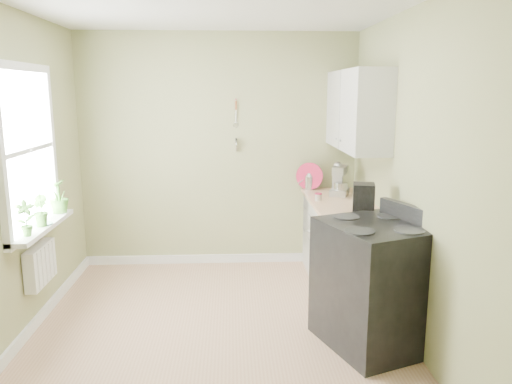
{
  "coord_description": "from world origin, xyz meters",
  "views": [
    {
      "loc": [
        0.14,
        -3.99,
        2.04
      ],
      "look_at": [
        0.37,
        0.55,
        1.12
      ],
      "focal_mm": 35.0,
      "sensor_mm": 36.0,
      "label": 1
    }
  ],
  "objects_px": {
    "stove": "(374,284)",
    "kettle": "(309,181)",
    "coffee_maker": "(363,202)",
    "stand_mixer": "(339,181)"
  },
  "relations": [
    {
      "from": "stove",
      "to": "kettle",
      "type": "xyz_separation_m",
      "value": [
        -0.23,
        1.97,
        0.49
      ]
    },
    {
      "from": "kettle",
      "to": "coffee_maker",
      "type": "bearing_deg",
      "value": -79.48
    },
    {
      "from": "stand_mixer",
      "to": "kettle",
      "type": "relative_size",
      "value": 1.87
    },
    {
      "from": "stand_mixer",
      "to": "kettle",
      "type": "height_order",
      "value": "stand_mixer"
    },
    {
      "from": "stove",
      "to": "kettle",
      "type": "relative_size",
      "value": 6.0
    },
    {
      "from": "kettle",
      "to": "stove",
      "type": "bearing_deg",
      "value": -83.38
    },
    {
      "from": "stove",
      "to": "kettle",
      "type": "bearing_deg",
      "value": 96.62
    },
    {
      "from": "stove",
      "to": "stand_mixer",
      "type": "xyz_separation_m",
      "value": [
        0.05,
        1.62,
        0.55
      ]
    },
    {
      "from": "coffee_maker",
      "to": "stand_mixer",
      "type": "bearing_deg",
      "value": 89.0
    },
    {
      "from": "stove",
      "to": "stand_mixer",
      "type": "relative_size",
      "value": 3.21
    }
  ]
}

